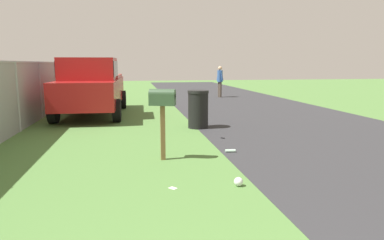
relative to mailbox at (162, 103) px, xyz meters
The scene contains 9 objects.
mailbox is the anchor object (origin of this frame).
pickup_truck 6.73m from the mailbox, 17.61° to the left, with size 5.47×2.37×2.09m.
trash_bin 3.60m from the mailbox, 22.02° to the right, with size 0.62×0.62×1.12m.
pedestrian 13.25m from the mailbox, 19.12° to the right, with size 0.47×0.30×1.76m.
fence_section 4.39m from the mailbox, 57.73° to the left, with size 17.28×0.07×1.96m.
litter_bag_far_scatter 2.26m from the mailbox, 149.28° to the right, with size 0.14×0.14×0.14m, color silver.
litter_wrapper_midfield_b 1.99m from the mailbox, behind, with size 0.12×0.08×0.01m, color silver.
litter_wrapper_by_mailbox 2.67m from the mailbox, 44.10° to the right, with size 0.12×0.08×0.01m, color silver.
litter_bottle_near_hydrant 1.86m from the mailbox, 78.11° to the right, with size 0.07×0.07×0.22m, color #B2D8BF.
Camera 1 is at (0.23, 0.77, 1.88)m, focal length 32.50 mm.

